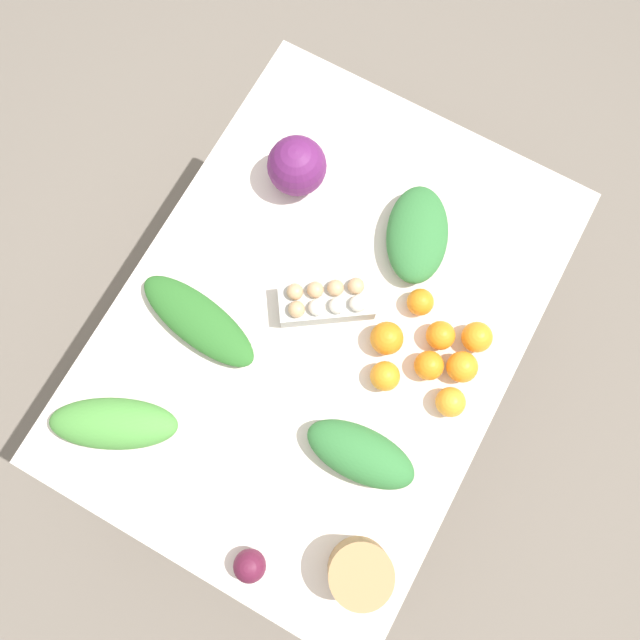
{
  "coord_description": "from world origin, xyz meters",
  "views": [
    {
      "loc": [
        0.31,
        0.17,
        2.28
      ],
      "look_at": [
        0.0,
        0.0,
        0.76
      ],
      "focal_mm": 35.0,
      "sensor_mm": 36.0,
      "label": 1
    }
  ],
  "objects_px": {
    "greens_bunch_kale": "(417,234)",
    "orange_3": "(387,338)",
    "cabbage_purple": "(297,166)",
    "orange_4": "(477,337)",
    "greens_bunch_dandelion": "(198,321)",
    "orange_2": "(429,365)",
    "greens_bunch_scallion": "(114,424)",
    "greens_bunch_chard": "(361,454)",
    "orange_6": "(420,302)",
    "egg_carton": "(326,301)",
    "paper_bag": "(360,573)",
    "orange_5": "(440,335)",
    "orange_1": "(451,402)",
    "beet_root": "(250,566)",
    "orange_7": "(462,367)",
    "orange_0": "(385,376)"
  },
  "relations": [
    {
      "from": "orange_2",
      "to": "orange_3",
      "type": "xyz_separation_m",
      "value": [
        -0.01,
        -0.12,
        0.0
      ]
    },
    {
      "from": "greens_bunch_scallion",
      "to": "orange_1",
      "type": "distance_m",
      "value": 0.8
    },
    {
      "from": "paper_bag",
      "to": "orange_5",
      "type": "bearing_deg",
      "value": -171.89
    },
    {
      "from": "orange_4",
      "to": "orange_7",
      "type": "xyz_separation_m",
      "value": [
        0.08,
        0.0,
        0.0
      ]
    },
    {
      "from": "greens_bunch_dandelion",
      "to": "orange_2",
      "type": "height_order",
      "value": "orange_2"
    },
    {
      "from": "greens_bunch_dandelion",
      "to": "orange_4",
      "type": "relative_size",
      "value": 4.5
    },
    {
      "from": "greens_bunch_scallion",
      "to": "orange_2",
      "type": "relative_size",
      "value": 4.19
    },
    {
      "from": "orange_6",
      "to": "greens_bunch_dandelion",
      "type": "bearing_deg",
      "value": -56.22
    },
    {
      "from": "greens_bunch_dandelion",
      "to": "beet_root",
      "type": "bearing_deg",
      "value": 42.96
    },
    {
      "from": "greens_bunch_kale",
      "to": "greens_bunch_dandelion",
      "type": "bearing_deg",
      "value": -39.05
    },
    {
      "from": "beet_root",
      "to": "cabbage_purple",
      "type": "bearing_deg",
      "value": -156.98
    },
    {
      "from": "orange_3",
      "to": "orange_4",
      "type": "height_order",
      "value": "orange_3"
    },
    {
      "from": "orange_1",
      "to": "orange_7",
      "type": "relative_size",
      "value": 0.95
    },
    {
      "from": "orange_6",
      "to": "paper_bag",
      "type": "bearing_deg",
      "value": 14.62
    },
    {
      "from": "greens_bunch_dandelion",
      "to": "beet_root",
      "type": "distance_m",
      "value": 0.59
    },
    {
      "from": "orange_0",
      "to": "orange_6",
      "type": "bearing_deg",
      "value": -177.53
    },
    {
      "from": "orange_3",
      "to": "greens_bunch_scallion",
      "type": "bearing_deg",
      "value": -43.45
    },
    {
      "from": "cabbage_purple",
      "to": "orange_0",
      "type": "height_order",
      "value": "cabbage_purple"
    },
    {
      "from": "orange_5",
      "to": "orange_6",
      "type": "relative_size",
      "value": 1.07
    },
    {
      "from": "egg_carton",
      "to": "orange_6",
      "type": "distance_m",
      "value": 0.23
    },
    {
      "from": "greens_bunch_dandelion",
      "to": "orange_6",
      "type": "xyz_separation_m",
      "value": [
        -0.31,
        0.46,
        0.0
      ]
    },
    {
      "from": "greens_bunch_scallion",
      "to": "orange_3",
      "type": "height_order",
      "value": "greens_bunch_scallion"
    },
    {
      "from": "greens_bunch_dandelion",
      "to": "orange_2",
      "type": "distance_m",
      "value": 0.58
    },
    {
      "from": "orange_3",
      "to": "greens_bunch_dandelion",
      "type": "bearing_deg",
      "value": -66.78
    },
    {
      "from": "egg_carton",
      "to": "greens_bunch_kale",
      "type": "relative_size",
      "value": 0.95
    },
    {
      "from": "orange_5",
      "to": "orange_4",
      "type": "bearing_deg",
      "value": 115.97
    },
    {
      "from": "orange_2",
      "to": "orange_7",
      "type": "height_order",
      "value": "orange_7"
    },
    {
      "from": "orange_5",
      "to": "orange_3",
      "type": "bearing_deg",
      "value": -57.58
    },
    {
      "from": "egg_carton",
      "to": "greens_bunch_dandelion",
      "type": "xyz_separation_m",
      "value": [
        0.2,
        -0.25,
        -0.01
      ]
    },
    {
      "from": "greens_bunch_dandelion",
      "to": "orange_2",
      "type": "relative_size",
      "value": 4.73
    },
    {
      "from": "paper_bag",
      "to": "orange_2",
      "type": "xyz_separation_m",
      "value": [
        -0.49,
        -0.07,
        -0.02
      ]
    },
    {
      "from": "orange_0",
      "to": "orange_1",
      "type": "xyz_separation_m",
      "value": [
        -0.02,
        0.17,
        -0.0
      ]
    },
    {
      "from": "cabbage_purple",
      "to": "orange_4",
      "type": "relative_size",
      "value": 2.0
    },
    {
      "from": "paper_bag",
      "to": "beet_root",
      "type": "distance_m",
      "value": 0.25
    },
    {
      "from": "paper_bag",
      "to": "orange_3",
      "type": "distance_m",
      "value": 0.54
    },
    {
      "from": "paper_bag",
      "to": "orange_2",
      "type": "bearing_deg",
      "value": -171.56
    },
    {
      "from": "orange_2",
      "to": "greens_bunch_scallion",
      "type": "bearing_deg",
      "value": -50.51
    },
    {
      "from": "greens_bunch_dandelion",
      "to": "greens_bunch_scallion",
      "type": "bearing_deg",
      "value": -7.37
    },
    {
      "from": "greens_bunch_dandelion",
      "to": "orange_7",
      "type": "height_order",
      "value": "orange_7"
    },
    {
      "from": "orange_4",
      "to": "orange_5",
      "type": "relative_size",
      "value": 1.06
    },
    {
      "from": "orange_1",
      "to": "orange_2",
      "type": "xyz_separation_m",
      "value": [
        -0.05,
        -0.09,
        0.0
      ]
    },
    {
      "from": "orange_5",
      "to": "greens_bunch_chard",
      "type": "bearing_deg",
      "value": -6.28
    },
    {
      "from": "greens_bunch_kale",
      "to": "orange_3",
      "type": "distance_m",
      "value": 0.28
    },
    {
      "from": "greens_bunch_kale",
      "to": "orange_3",
      "type": "xyz_separation_m",
      "value": [
        0.27,
        0.06,
        -0.0
      ]
    },
    {
      "from": "greens_bunch_scallion",
      "to": "orange_0",
      "type": "relative_size",
      "value": 4.16
    },
    {
      "from": "greens_bunch_scallion",
      "to": "egg_carton",
      "type": "bearing_deg",
      "value": 149.84
    },
    {
      "from": "greens_bunch_kale",
      "to": "orange_1",
      "type": "xyz_separation_m",
      "value": [
        0.34,
        0.26,
        -0.01
      ]
    },
    {
      "from": "greens_bunch_chard",
      "to": "orange_6",
      "type": "bearing_deg",
      "value": -173.78
    },
    {
      "from": "paper_bag",
      "to": "greens_bunch_chard",
      "type": "distance_m",
      "value": 0.26
    },
    {
      "from": "paper_bag",
      "to": "beet_root",
      "type": "xyz_separation_m",
      "value": [
        0.11,
        -0.22,
        -0.02
      ]
    }
  ]
}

